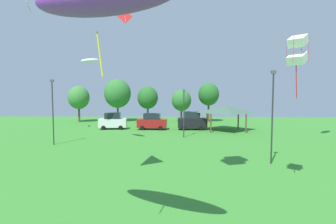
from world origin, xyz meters
TOP-DOWN VIEW (x-y plane):
  - kite_flying_0 at (5.43, 15.36)m, footprint 1.31×1.32m
  - kite_flying_2 at (-12.60, 34.71)m, footprint 2.29×1.92m
  - kite_flying_5 at (-20.10, 33.76)m, footprint 0.88×2.08m
  - kite_flying_10 at (-8.69, 38.61)m, footprint 2.12×0.69m
  - parked_car_leftmost at (-10.84, 39.37)m, footprint 4.22×2.26m
  - parked_car_second_from_left at (-4.89, 39.22)m, footprint 4.41×2.13m
  - parked_car_third_from_left at (1.06, 39.27)m, footprint 4.18×2.16m
  - park_pavilion at (5.89, 38.57)m, footprint 6.24×5.82m
  - light_post_0 at (-14.23, 27.35)m, footprint 0.36×0.20m
  - light_post_1 at (6.05, 20.53)m, footprint 0.36×0.20m
  - light_post_2 at (-0.35, 32.32)m, footprint 0.36×0.20m
  - treeline_tree_0 at (-19.56, 48.97)m, footprint 3.95×3.95m
  - treeline_tree_1 at (-12.46, 50.08)m, footprint 5.04×5.04m
  - treeline_tree_2 at (-6.79, 51.01)m, footprint 3.97×3.97m
  - treeline_tree_3 at (-0.28, 49.71)m, footprint 3.67×3.67m
  - treeline_tree_4 at (4.87, 50.13)m, footprint 3.90×3.90m

SIDE VIEW (x-z plane):
  - parked_car_second_from_left at x=-4.89m, z-range -0.02..2.39m
  - parked_car_leftmost at x=-10.84m, z-range -0.03..2.45m
  - parked_car_third_from_left at x=1.06m, z-range -0.04..2.65m
  - park_pavilion at x=5.89m, z-range 1.28..4.88m
  - light_post_2 at x=-0.35m, z-range 0.40..6.27m
  - light_post_0 at x=-14.23m, z-range 0.41..7.26m
  - light_post_1 at x=6.05m, z-range 0.41..7.58m
  - treeline_tree_3 at x=-0.28m, z-range 1.00..7.08m
  - treeline_tree_2 at x=-6.79m, z-range 1.16..7.89m
  - treeline_tree_0 at x=-19.56m, z-range 1.20..7.98m
  - treeline_tree_4 at x=4.87m, z-range 1.51..8.86m
  - treeline_tree_1 at x=-12.46m, z-range 1.29..9.44m
  - kite_flying_0 at x=5.43m, z-range 6.07..9.65m
  - kite_flying_2 at x=-12.60m, z-range 9.25..10.17m
  - kite_flying_10 at x=-8.69m, z-range 15.36..17.50m
  - kite_flying_5 at x=-20.10m, z-range 15.58..17.75m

